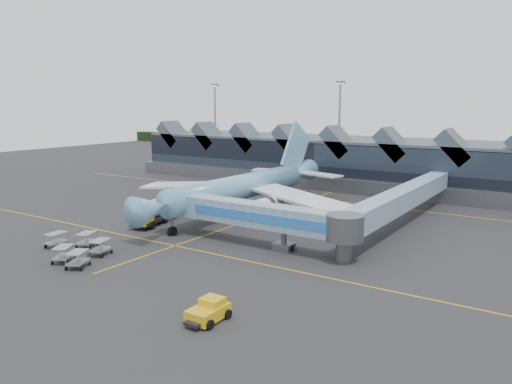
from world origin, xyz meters
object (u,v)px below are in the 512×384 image
Objects in this scene: jet_bridge at (276,219)px; pushback_tug at (208,311)px; fuel_truck at (156,210)px; main_airliner at (244,186)px.

jet_bridge is 20.78m from pushback_tug.
jet_bridge reaches higher than fuel_truck.
jet_bridge is (14.28, -13.93, -0.55)m from main_airliner.
fuel_truck is 34.12m from pushback_tug.
pushback_tug is at bearing -73.30° from jet_bridge.
jet_bridge is at bearing -19.95° from fuel_truck.
main_airliner is 11.19× the size of pushback_tug.
fuel_truck is at bearing 141.13° from pushback_tug.
main_airliner is 1.83× the size of jet_bridge.
jet_bridge is 21.05m from fuel_truck.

